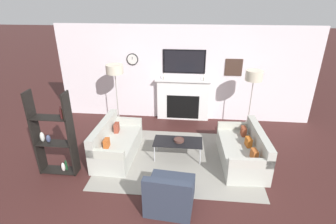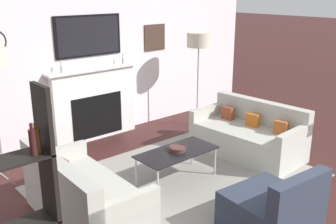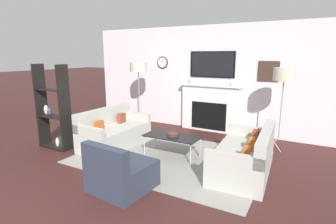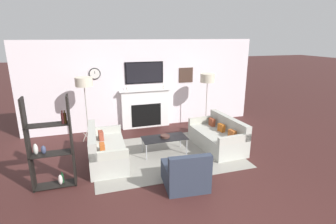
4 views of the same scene
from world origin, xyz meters
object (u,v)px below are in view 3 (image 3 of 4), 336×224
Objects in this scene: floor_lamp_right at (284,75)px; couch_left at (114,133)px; coffee_table at (172,137)px; floor_lamp_left at (138,68)px; decorative_bowl at (173,134)px; couch_right at (246,157)px; armchair at (121,174)px; shelf_unit at (53,110)px.

couch_left is at bearing -155.31° from floor_lamp_right.
coffee_table is 0.61× the size of floor_lamp_left.
coffee_table is at bearing -141.62° from floor_lamp_right.
coffee_table is at bearing -151.17° from decorative_bowl.
decorative_bowl is at bearing -141.52° from floor_lamp_right.
couch_right is 1.92× the size of armchair.
shelf_unit reaches higher than armchair.
coffee_table is at bearing -38.71° from floor_lamp_left.
floor_lamp_left reaches higher than couch_left.
floor_lamp_right is (3.20, 1.47, 1.27)m from couch_left.
shelf_unit reaches higher than decorative_bowl.
armchair is 3.67m from floor_lamp_left.
floor_lamp_left is (-1.76, 1.41, 1.24)m from coffee_table.
floor_lamp_left is at bearing 155.33° from couch_right.
floor_lamp_left reaches higher than armchair.
floor_lamp_left is at bearing 120.48° from armchair.
armchair is 0.81× the size of coffee_table.
floor_lamp_right is at bearing 27.33° from shelf_unit.
shelf_unit is at bearing -162.40° from decorative_bowl.
shelf_unit is at bearing 162.48° from armchair.
couch_left is 1.42m from coffee_table.
couch_left is 0.91× the size of shelf_unit.
shelf_unit is (-0.67, -2.18, -0.80)m from floor_lamp_left.
floor_lamp_left is at bearing 141.29° from coffee_table.
floor_lamp_left is 1.03× the size of floor_lamp_right.
shelf_unit is (-3.87, -0.71, 0.54)m from couch_right.
floor_lamp_left is (-1.73, 2.93, 1.37)m from armchair.
armchair is (-1.47, -1.46, -0.03)m from couch_right.
couch_left is 1.86× the size of armchair.
couch_right is 0.98× the size of floor_lamp_right.
couch_left is 1.50× the size of coffee_table.
couch_left reaches higher than couch_right.
armchair is at bearing -121.78° from floor_lamp_right.
couch_left reaches higher than coffee_table.
decorative_bowl is at bearing 28.83° from coffee_table.
armchair is 1.53m from coffee_table.
couch_right is at bearing -2.31° from coffee_table.
couch_left is at bearing -177.17° from decorative_bowl.
floor_lamp_left is (-1.78, 1.40, 1.18)m from decorative_bowl.
coffee_table is (-1.44, 0.06, 0.11)m from couch_right.
decorative_bowl is 0.13× the size of floor_lamp_left.
couch_right is (2.85, 0.00, -0.01)m from couch_left.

